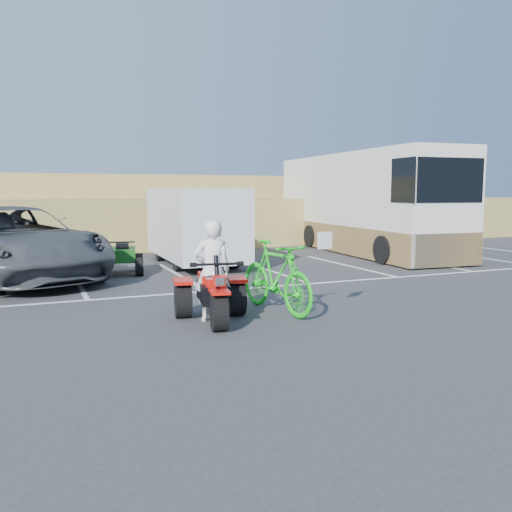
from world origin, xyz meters
name	(u,v)px	position (x,y,z in m)	size (l,w,h in m)	color
ground	(246,312)	(0.00, 0.00, 0.00)	(100.00, 100.00, 0.00)	#333336
parking_stripes	(220,278)	(0.87, 4.07, 0.00)	(28.00, 5.16, 0.01)	white
grass_embankment	(120,211)	(0.00, 15.48, 1.42)	(40.00, 8.50, 3.10)	olive
red_trike_atv	(214,322)	(-0.82, -0.52, 0.00)	(1.33, 1.77, 1.15)	red
rider	(212,271)	(-0.80, -0.38, 0.91)	(0.67, 0.44, 1.83)	white
green_dirt_bike	(276,276)	(0.56, -0.16, 0.69)	(0.65, 2.30, 1.38)	#14BF19
grey_pickup	(11,243)	(-4.25, 6.10, 0.96)	(3.20, 6.93, 1.93)	#43474B
cargo_trailer	(195,224)	(1.06, 7.07, 1.31)	(2.17, 5.21, 2.41)	silver
rv_motorhome	(363,210)	(8.15, 8.25, 1.60)	(3.32, 10.39, 3.67)	silver
quad_atv_blue	(38,271)	(-3.60, 7.47, 0.00)	(1.14, 1.53, 1.00)	navy
quad_atv_green	(123,274)	(-1.39, 5.93, 0.00)	(1.12, 1.50, 0.98)	#125214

